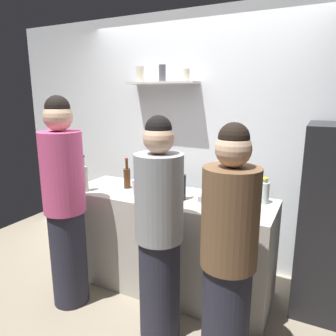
# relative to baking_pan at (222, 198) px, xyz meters

# --- Properties ---
(ground_plane) EXTENTS (5.28, 5.28, 0.00)m
(ground_plane) POSITION_rel_baking_pan_xyz_m (-0.45, -0.59, -0.92)
(ground_plane) COLOR gray
(back_wall_assembly) EXTENTS (4.80, 0.32, 2.60)m
(back_wall_assembly) POSITION_rel_baking_pan_xyz_m (-0.45, 0.66, 0.38)
(back_wall_assembly) COLOR white
(back_wall_assembly) RESTS_ON ground
(counter) EXTENTS (1.87, 0.64, 0.90)m
(counter) POSITION_rel_baking_pan_xyz_m (-0.48, -0.06, -0.47)
(counter) COLOR #B7B2A8
(counter) RESTS_ON ground
(baking_pan) EXTENTS (0.34, 0.24, 0.05)m
(baking_pan) POSITION_rel_baking_pan_xyz_m (0.00, 0.00, 0.00)
(baking_pan) COLOR gray
(baking_pan) RESTS_ON counter
(utensil_holder) EXTENTS (0.11, 0.11, 0.23)m
(utensil_holder) POSITION_rel_baking_pan_xyz_m (-0.75, -0.13, 0.04)
(utensil_holder) COLOR #B2B2B7
(utensil_holder) RESTS_ON counter
(wine_bottle_dark_glass) EXTENTS (0.07, 0.07, 0.33)m
(wine_bottle_dark_glass) POSITION_rel_baking_pan_xyz_m (-0.32, -0.12, 0.10)
(wine_bottle_dark_glass) COLOR black
(wine_bottle_dark_glass) RESTS_ON counter
(wine_bottle_amber_glass) EXTENTS (0.07, 0.07, 0.29)m
(wine_bottle_amber_glass) POSITION_rel_baking_pan_xyz_m (-0.93, -0.03, 0.08)
(wine_bottle_amber_glass) COLOR #472814
(wine_bottle_amber_glass) RESTS_ON counter
(wine_bottle_pale_glass) EXTENTS (0.08, 0.08, 0.34)m
(wine_bottle_pale_glass) POSITION_rel_baking_pan_xyz_m (-1.22, -0.30, 0.11)
(wine_bottle_pale_glass) COLOR #B2BFB2
(wine_bottle_pale_glass) RESTS_ON counter
(water_bottle_plastic) EXTENTS (0.09, 0.09, 0.22)m
(water_bottle_plastic) POSITION_rel_baking_pan_xyz_m (0.32, 0.11, 0.07)
(water_bottle_plastic) COLOR silver
(water_bottle_plastic) RESTS_ON counter
(person_brown_jacket) EXTENTS (0.34, 0.34, 1.63)m
(person_brown_jacket) POSITION_rel_baking_pan_xyz_m (0.28, -0.75, -0.12)
(person_brown_jacket) COLOR #262633
(person_brown_jacket) RESTS_ON ground
(person_grey_hoodie) EXTENTS (0.34, 0.34, 1.64)m
(person_grey_hoodie) POSITION_rel_baking_pan_xyz_m (-0.26, -0.64, -0.11)
(person_grey_hoodie) COLOR #262633
(person_grey_hoodie) RESTS_ON ground
(person_pink_top) EXTENTS (0.34, 0.34, 1.77)m
(person_pink_top) POSITION_rel_baking_pan_xyz_m (-1.13, -0.64, -0.04)
(person_pink_top) COLOR #262633
(person_pink_top) RESTS_ON ground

